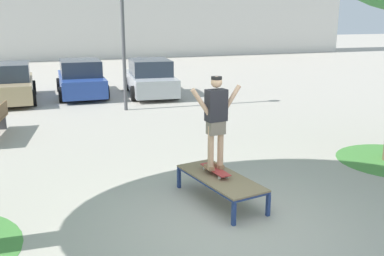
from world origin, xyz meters
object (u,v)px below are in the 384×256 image
Objects in this scene: car_tan at (9,84)px; car_blue at (81,79)px; skate_box at (220,179)px; car_silver at (150,79)px; skater at (216,117)px; skateboard at (215,170)px.

car_tan is 0.99× the size of car_blue.
skate_box is at bearing -71.12° from car_tan.
car_tan is 5.55m from car_silver.
skater is at bearing 100.10° from skate_box.
skate_box is 11.96m from car_blue.
skater is 12.05m from car_tan.
skater is (-0.03, 0.17, 1.12)m from skate_box.
skateboard is 0.19× the size of car_tan.
car_silver is (1.59, 11.13, 0.28)m from skate_box.
skater is 0.40× the size of car_blue.
car_silver reaches higher than skateboard.
skater reaches higher than car_silver.
car_tan is at bearing 175.79° from car_silver.
skater is 0.39× the size of car_silver.
skateboard is at bearing -98.41° from car_silver.
skater is at bearing -84.42° from car_blue.
car_tan reaches higher than skate_box.
car_silver is at bearing -15.60° from car_blue.
car_blue is (-1.15, 11.73, -0.84)m from skater.
car_tan is at bearing 109.00° from skater.
skate_box is 0.47× the size of car_blue.
car_blue and car_silver have the same top height.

